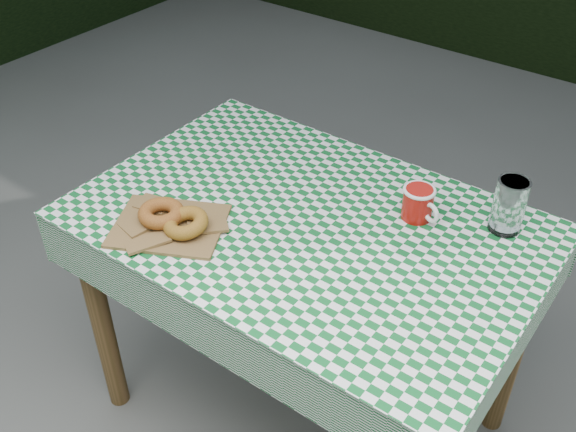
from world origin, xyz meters
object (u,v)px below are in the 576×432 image
at_px(table, 304,327).
at_px(drinking_glass, 509,206).
at_px(coffee_mug, 418,203).
at_px(paper_bag, 169,225).

height_order(table, drinking_glass, drinking_glass).
bearing_deg(coffee_mug, paper_bag, -118.38).
relative_size(table, paper_bag, 4.25).
relative_size(paper_bag, coffee_mug, 1.75).
height_order(paper_bag, coffee_mug, coffee_mug).
xyz_separation_m(table, paper_bag, (-0.25, -0.22, 0.39)).
bearing_deg(paper_bag, coffee_mug, 40.55).
bearing_deg(drinking_glass, table, -147.56).
distance_m(coffee_mug, drinking_glass, 0.21).
bearing_deg(coffee_mug, table, -119.68).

